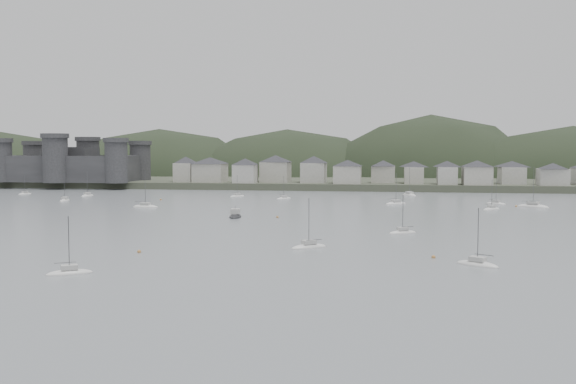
# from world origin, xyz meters

# --- Properties ---
(ground) EXTENTS (900.00, 900.00, 0.00)m
(ground) POSITION_xyz_m (0.00, 0.00, 0.00)
(ground) COLOR slate
(ground) RESTS_ON ground
(far_shore_land) EXTENTS (900.00, 250.00, 3.00)m
(far_shore_land) POSITION_xyz_m (0.00, 295.00, 1.50)
(far_shore_land) COLOR #383D2D
(far_shore_land) RESTS_ON ground
(forested_ridge) EXTENTS (851.55, 103.94, 102.57)m
(forested_ridge) POSITION_xyz_m (4.83, 269.40, -11.28)
(forested_ridge) COLOR black
(forested_ridge) RESTS_ON ground
(castle) EXTENTS (66.00, 43.00, 20.00)m
(castle) POSITION_xyz_m (-120.00, 179.80, 10.96)
(castle) COLOR #2E2E30
(castle) RESTS_ON far_shore_land
(waterfront_town) EXTENTS (451.48, 28.46, 12.92)m
(waterfront_town) POSITION_xyz_m (50.59, 183.34, 8.66)
(waterfront_town) COLOR #9F9D91
(waterfront_town) RESTS_ON far_shore_land
(moored_fleet) EXTENTS (253.40, 177.56, 13.69)m
(moored_fleet) POSITION_xyz_m (-18.55, 65.59, 0.18)
(moored_fleet) COLOR silver
(moored_fleet) RESTS_ON ground
(motor_launch_far) EXTENTS (4.07, 8.82, 4.02)m
(motor_launch_far) POSITION_xyz_m (-12.02, 60.75, 0.29)
(motor_launch_far) COLOR black
(motor_launch_far) RESTS_ON ground
(mooring_buoys) EXTENTS (170.39, 113.46, 0.70)m
(mooring_buoys) POSITION_xyz_m (7.39, 51.90, 0.15)
(mooring_buoys) COLOR #B47B3C
(mooring_buoys) RESTS_ON ground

